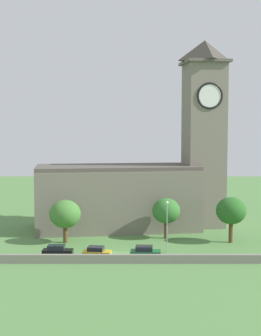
# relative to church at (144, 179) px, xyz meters

# --- Properties ---
(ground_plane) EXTENTS (200.00, 200.00, 0.00)m
(ground_plane) POSITION_rel_church_xyz_m (-3.72, -4.14, -9.24)
(ground_plane) COLOR #517F42
(church) EXTENTS (36.47, 16.82, 34.93)m
(church) POSITION_rel_church_xyz_m (0.00, 0.00, 0.00)
(church) COLOR slate
(church) RESTS_ON ground
(quay_barrier) EXTENTS (56.89, 0.70, 1.22)m
(quay_barrier) POSITION_rel_church_xyz_m (-3.72, -24.29, -8.62)
(quay_barrier) COLOR gray
(quay_barrier) RESTS_ON ground
(car_black) EXTENTS (4.44, 2.15, 1.78)m
(car_black) POSITION_rel_church_xyz_m (-12.74, -21.10, -8.34)
(car_black) COLOR black
(car_black) RESTS_ON ground
(car_yellow) EXTENTS (4.26, 2.69, 1.74)m
(car_yellow) POSITION_rel_church_xyz_m (-6.96, -21.83, -8.36)
(car_yellow) COLOR gold
(car_yellow) RESTS_ON ground
(car_green) EXTENTS (4.44, 2.49, 1.87)m
(car_green) POSITION_rel_church_xyz_m (-0.01, -22.01, -8.29)
(car_green) COLOR #1E6B38
(car_green) RESTS_ON ground
(streetlamp_west_mid) EXTENTS (0.44, 0.44, 7.77)m
(streetlamp_west_mid) POSITION_rel_church_xyz_m (3.36, -18.33, -4.12)
(streetlamp_west_mid) COLOR #9EA0A5
(streetlamp_west_mid) RESTS_ON ground
(tree_by_tower) EXTENTS (4.73, 4.73, 6.87)m
(tree_by_tower) POSITION_rel_church_xyz_m (3.91, -9.00, -4.54)
(tree_by_tower) COLOR brown
(tree_by_tower) RESTS_ON ground
(tree_churchyard) EXTENTS (4.94, 4.94, 7.48)m
(tree_churchyard) POSITION_rel_church_xyz_m (14.30, -12.01, -4.03)
(tree_churchyard) COLOR brown
(tree_churchyard) RESTS_ON ground
(tree_riverside_east) EXTENTS (5.11, 5.11, 7.05)m
(tree_riverside_east) POSITION_rel_church_xyz_m (-12.77, -12.17, -4.53)
(tree_riverside_east) COLOR brown
(tree_riverside_east) RESTS_ON ground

